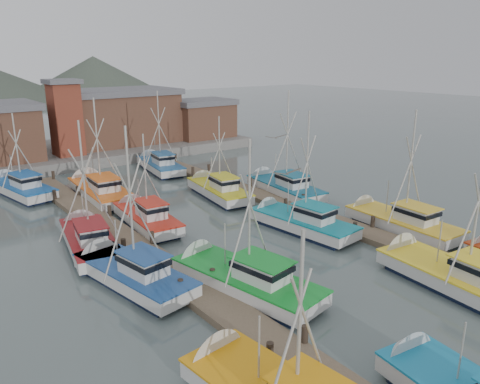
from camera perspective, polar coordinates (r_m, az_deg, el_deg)
ground at (r=30.96m, az=3.77°, el=-7.11°), size 260.00×260.00×0.00m
dock_left at (r=30.41m, az=-11.46°, el=-7.45°), size 2.30×46.00×1.50m
dock_right at (r=38.15m, az=7.65°, el=-2.29°), size 2.30×46.00×1.50m
quay at (r=62.28m, az=-19.43°, el=4.59°), size 44.00×16.00×1.20m
shed_center at (r=63.74m, az=-14.64°, el=8.97°), size 14.84×9.54×6.90m
shed_right at (r=66.38m, az=-4.71°, el=8.97°), size 8.48×6.36×5.20m
lookout_tower at (r=57.15m, az=-20.49°, el=8.55°), size 3.60×3.60×8.50m
boat_1 at (r=28.50m, az=24.56°, el=-9.32°), size 4.22×10.30×9.33m
boat_4 at (r=25.87m, az=-0.15°, el=-10.36°), size 4.42×9.80×9.21m
boat_5 at (r=34.39m, az=7.01°, el=-3.54°), size 3.76×9.01×9.45m
boat_6 at (r=27.18m, az=-13.47°, el=-9.45°), size 4.08×9.10×9.65m
boat_7 at (r=36.01m, az=18.52°, el=-3.36°), size 3.88×9.21×9.60m
boat_8 at (r=35.76m, az=-11.56°, el=-2.98°), size 3.27×8.49×7.67m
boat_9 at (r=42.23m, az=-2.89°, el=0.35°), size 3.96×9.03×8.03m
boat_10 at (r=32.54m, az=-18.03°, el=-5.43°), size 4.15×8.99×9.27m
boat_11 at (r=43.18m, az=5.06°, el=0.68°), size 4.10×9.50×10.24m
boat_12 at (r=43.91m, az=-16.86°, el=0.28°), size 4.00×10.29×9.83m
boat_13 at (r=52.49m, az=-9.89°, el=3.32°), size 4.14×9.30×9.49m
boat_14 at (r=47.25m, az=-25.35°, el=0.50°), size 4.32×9.44×8.26m
gull_near at (r=21.56m, az=5.79°, el=2.34°), size 1.55×0.65×0.24m
gull_far at (r=30.44m, az=4.41°, el=6.68°), size 1.54×0.66×0.24m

